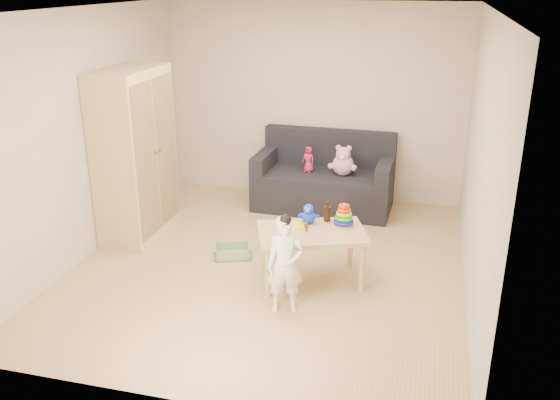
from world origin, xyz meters
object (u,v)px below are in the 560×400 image
(wardrobe, at_px, (135,154))
(toddler, at_px, (285,266))
(play_table, at_px, (311,256))
(sofa, at_px, (323,190))

(wardrobe, distance_m, toddler, 2.52)
(play_table, distance_m, toddler, 0.63)
(sofa, relative_size, play_table, 1.69)
(wardrobe, relative_size, play_table, 1.87)
(sofa, bearing_deg, wardrobe, -144.29)
(wardrobe, distance_m, play_table, 2.42)
(play_table, relative_size, toddler, 1.16)
(wardrobe, distance_m, sofa, 2.48)
(sofa, distance_m, play_table, 2.04)
(sofa, bearing_deg, toddler, -85.43)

